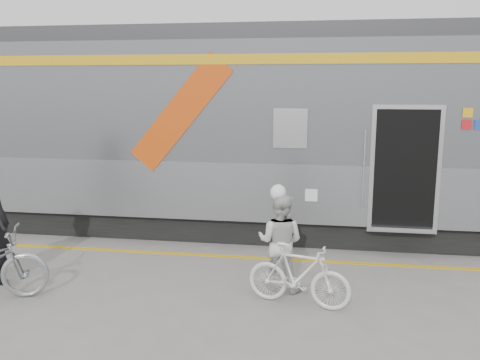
# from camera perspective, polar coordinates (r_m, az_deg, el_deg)

# --- Properties ---
(ground) EXTENTS (90.00, 90.00, 0.00)m
(ground) POSITION_cam_1_polar(r_m,az_deg,el_deg) (7.17, -4.16, -14.21)
(ground) COLOR slate
(ground) RESTS_ON ground
(train) EXTENTS (24.00, 3.17, 4.10)m
(train) POSITION_cam_1_polar(r_m,az_deg,el_deg) (10.59, 5.10, 5.46)
(train) COLOR black
(train) RESTS_ON ground
(safety_strip) EXTENTS (24.00, 0.12, 0.01)m
(safety_strip) POSITION_cam_1_polar(r_m,az_deg,el_deg) (9.13, -1.07, -8.57)
(safety_strip) COLOR gold
(safety_strip) RESTS_ON ground
(woman) EXTENTS (0.82, 0.70, 1.45)m
(woman) POSITION_cam_1_polar(r_m,az_deg,el_deg) (7.57, 4.54, -6.94)
(woman) COLOR beige
(woman) RESTS_ON ground
(bicycle_right) EXTENTS (1.52, 0.75, 0.88)m
(bicycle_right) POSITION_cam_1_polar(r_m,az_deg,el_deg) (7.14, 6.59, -10.56)
(bicycle_right) COLOR silver
(bicycle_right) RESTS_ON ground
(helmet_woman) EXTENTS (0.23, 0.23, 0.23)m
(helmet_woman) POSITION_cam_1_polar(r_m,az_deg,el_deg) (7.36, 4.64, -0.68)
(helmet_woman) COLOR white
(helmet_woman) RESTS_ON woman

